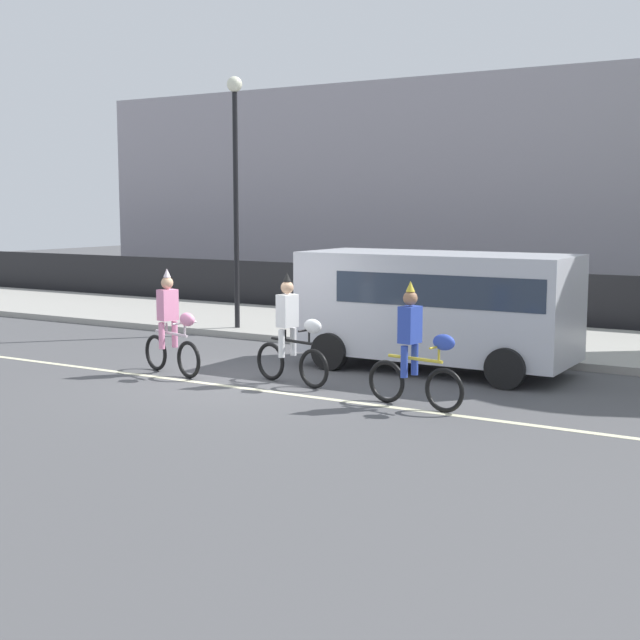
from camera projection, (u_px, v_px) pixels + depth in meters
The scene contains 11 objects.
ground_plane at pixel (250, 382), 15.46m from camera, with size 80.00×80.00×0.00m, color #4C4C4F.
road_centre_line at pixel (233, 387), 15.03m from camera, with size 36.00×0.14×0.01m, color beige.
sidewalk_curb at pixel (410, 332), 20.98m from camera, with size 60.00×5.00×0.15m, color #9E9B93.
fence_line at pixel (458, 296), 23.36m from camera, with size 40.00×0.08×1.40m, color black.
building_backdrop at pixel (492, 191), 31.48m from camera, with size 28.00×8.00×7.12m, color #99939E.
parade_cyclist_pink at pixel (172, 328), 16.05m from camera, with size 1.68×0.62×1.92m.
parade_cyclist_zebra at pixel (292, 336), 15.16m from camera, with size 1.69×0.56×1.92m.
parade_cyclist_cobalt at pixel (416, 353), 13.39m from camera, with size 1.71×0.52×1.92m.
parked_van_silver at pixel (440, 302), 16.38m from camera, with size 5.00×2.22×2.18m.
street_lamp_post at pixel (235, 165), 20.79m from camera, with size 0.36×0.36×5.86m.
pedestrian_onlooker at pixel (371, 292), 20.99m from camera, with size 0.32×0.20×1.62m.
Camera 1 is at (8.87, -12.40, 3.04)m, focal length 50.00 mm.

